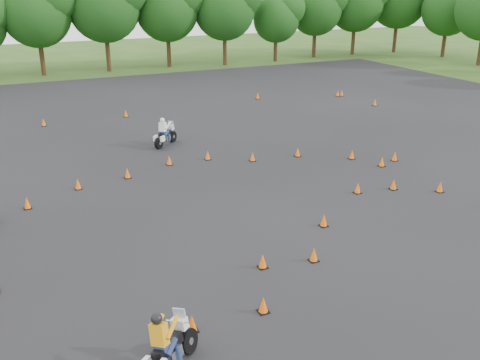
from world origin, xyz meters
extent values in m
plane|color=#2D5119|center=(0.00, 0.00, 0.00)|extent=(140.00, 140.00, 0.00)
plane|color=black|center=(0.00, 6.00, 0.01)|extent=(62.00, 62.00, 0.00)
cone|color=#FB610A|center=(8.57, 1.83, 0.23)|extent=(0.26, 0.26, 0.45)
cone|color=#FB610A|center=(1.12, 10.25, 0.23)|extent=(0.26, 0.26, 0.45)
cone|color=#FB610A|center=(0.32, -0.98, 0.23)|extent=(0.26, 0.26, 0.45)
cone|color=#FB610A|center=(-5.70, 20.86, 0.23)|extent=(0.26, 0.26, 0.45)
cone|color=#FB610A|center=(9.64, 6.02, 0.23)|extent=(0.26, 0.26, 0.45)
cone|color=#FB610A|center=(-0.91, 10.31, 0.23)|extent=(0.26, 0.26, 0.45)
cone|color=#FB610A|center=(16.64, 20.43, 0.23)|extent=(0.26, 0.26, 0.45)
cone|color=#FB610A|center=(2.10, 1.11, 0.23)|extent=(0.26, 0.26, 0.45)
cone|color=#FB610A|center=(-7.78, 7.58, 0.23)|extent=(0.26, 0.26, 0.45)
cone|color=#FB610A|center=(7.87, 7.20, 0.23)|extent=(0.26, 0.26, 0.45)
cone|color=#FB610A|center=(3.10, 9.06, 0.23)|extent=(0.26, 0.26, 0.45)
cone|color=#FB610A|center=(5.56, 8.73, 0.23)|extent=(0.26, 0.26, 0.45)
cone|color=#FB610A|center=(-1.39, -0.64, 0.23)|extent=(0.26, 0.26, 0.45)
cone|color=#FB610A|center=(16.32, 20.53, 0.23)|extent=(0.26, 0.26, 0.45)
cone|color=#FB610A|center=(6.95, 2.93, 0.23)|extent=(0.26, 0.26, 0.45)
cone|color=#FB610A|center=(-4.59, -2.78, 0.23)|extent=(0.26, 0.26, 0.45)
cone|color=#FB610A|center=(-3.26, 9.34, 0.23)|extent=(0.26, 0.26, 0.45)
cone|color=#FB610A|center=(-2.51, -2.82, 0.23)|extent=(0.26, 0.26, 0.45)
cone|color=#FB610A|center=(-5.57, 8.90, 0.23)|extent=(0.26, 0.26, 0.45)
cone|color=#FB610A|center=(-0.44, 21.01, 0.23)|extent=(0.26, 0.26, 0.45)
cone|color=#FB610A|center=(8.50, 5.61, 0.23)|extent=(0.26, 0.26, 0.45)
cone|color=#FB610A|center=(10.14, 22.28, 0.23)|extent=(0.26, 0.26, 0.45)
cone|color=#FB610A|center=(5.27, 3.26, 0.23)|extent=(0.26, 0.26, 0.45)
cone|color=#FB610A|center=(16.80, 16.56, 0.23)|extent=(0.26, 0.26, 0.45)
camera|label=1|loc=(-8.47, -13.93, 8.69)|focal=40.00mm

